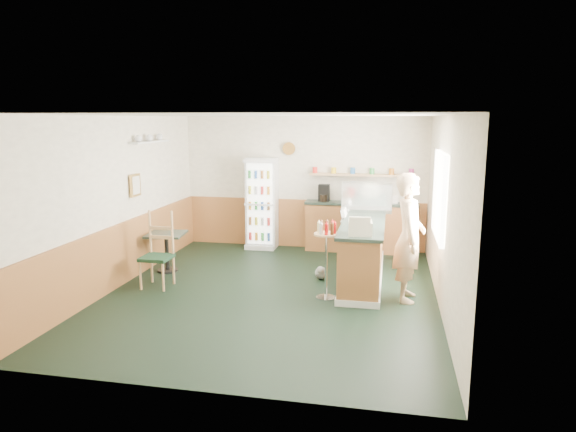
% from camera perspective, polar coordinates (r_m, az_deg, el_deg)
% --- Properties ---
extents(ground, '(6.00, 6.00, 0.00)m').
position_cam_1_polar(ground, '(8.04, -1.89, -8.48)').
color(ground, black).
rests_on(ground, ground).
extents(room_envelope, '(5.04, 6.02, 2.72)m').
position_cam_1_polar(room_envelope, '(8.43, -2.33, 3.08)').
color(room_envelope, '#F2E7CE').
rests_on(room_envelope, ground).
extents(service_counter, '(0.68, 3.01, 1.01)m').
position_cam_1_polar(service_counter, '(8.75, 8.38, -3.84)').
color(service_counter, '#A46335').
rests_on(service_counter, ground).
extents(back_counter, '(2.24, 0.42, 1.69)m').
position_cam_1_polar(back_counter, '(10.42, 8.01, -1.00)').
color(back_counter, '#A46335').
rests_on(back_counter, ground).
extents(drinks_fridge, '(0.62, 0.53, 1.87)m').
position_cam_1_polar(drinks_fridge, '(10.59, -2.93, 1.42)').
color(drinks_fridge, silver).
rests_on(drinks_fridge, ground).
extents(display_case, '(0.90, 0.47, 0.51)m').
position_cam_1_polar(display_case, '(9.32, 8.76, 2.09)').
color(display_case, silver).
rests_on(display_case, service_counter).
extents(cash_register, '(0.37, 0.38, 0.19)m').
position_cam_1_polar(cash_register, '(7.44, 8.02, -1.30)').
color(cash_register, '#EFE5C5').
rests_on(cash_register, service_counter).
extents(shopkeeper, '(0.47, 0.64, 1.89)m').
position_cam_1_polar(shopkeeper, '(7.67, 13.31, -2.36)').
color(shopkeeper, tan).
rests_on(shopkeeper, ground).
extents(condiment_stand, '(0.37, 0.37, 1.16)m').
position_cam_1_polar(condiment_stand, '(7.58, 4.29, -3.55)').
color(condiment_stand, silver).
rests_on(condiment_stand, ground).
extents(newspaper_rack, '(0.09, 0.45, 0.89)m').
position_cam_1_polar(newspaper_rack, '(8.96, 6.22, -2.03)').
color(newspaper_rack, black).
rests_on(newspaper_rack, ground).
extents(cafe_table, '(0.69, 0.69, 0.69)m').
position_cam_1_polar(cafe_table, '(9.23, -13.34, -3.10)').
color(cafe_table, black).
rests_on(cafe_table, ground).
extents(cafe_chair, '(0.45, 0.45, 1.21)m').
position_cam_1_polar(cafe_chair, '(8.47, -14.16, -3.37)').
color(cafe_chair, black).
rests_on(cafe_chair, ground).
extents(dog_doorstop, '(0.21, 0.27, 0.25)m').
position_cam_1_polar(dog_doorstop, '(8.65, 3.70, -6.28)').
color(dog_doorstop, gray).
rests_on(dog_doorstop, ground).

